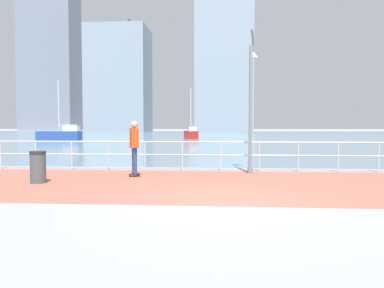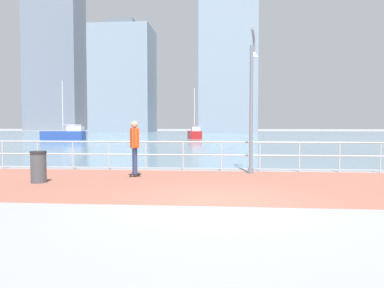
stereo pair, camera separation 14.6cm
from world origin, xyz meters
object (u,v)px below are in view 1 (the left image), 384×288
at_px(lamppost, 251,94).
at_px(trash_bin, 38,167).
at_px(sailboat_white, 61,135).
at_px(skateboarder, 134,143).
at_px(sailboat_red, 191,134).

bearing_deg(lamppost, trash_bin, -156.15).
xyz_separation_m(lamppost, sailboat_white, (-18.73, 26.99, -2.14)).
distance_m(skateboarder, sailboat_white, 31.96).
relative_size(skateboarder, trash_bin, 1.96).
bearing_deg(skateboarder, lamppost, 18.59).
distance_m(lamppost, sailboat_white, 32.92).
relative_size(lamppost, sailboat_white, 0.76).
xyz_separation_m(lamppost, sailboat_red, (-4.69, 33.05, -2.17)).
bearing_deg(skateboarder, sailboat_white, 117.72).
bearing_deg(sailboat_white, skateboarder, -62.28).
distance_m(lamppost, sailboat_red, 33.45).
distance_m(sailboat_white, sailboat_red, 15.29).
height_order(skateboarder, sailboat_white, sailboat_white).
xyz_separation_m(trash_bin, sailboat_white, (-12.37, 29.80, 0.16)).
xyz_separation_m(skateboarder, sailboat_red, (-0.83, 34.35, -0.51)).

